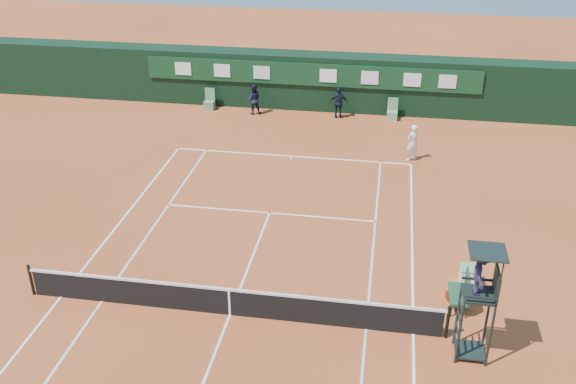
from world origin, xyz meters
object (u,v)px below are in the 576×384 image
(player_bench, at_px, (463,291))
(player, at_px, (412,143))
(tennis_net, at_px, (229,301))
(cooler, at_px, (469,276))
(umpire_chair, at_px, (480,282))

(player_bench, distance_m, player, 10.94)
(tennis_net, height_order, player, player)
(cooler, xyz_separation_m, player, (-1.77, 9.59, 0.53))
(umpire_chair, bearing_deg, player_bench, 91.78)
(cooler, relative_size, player, 0.38)
(umpire_chair, relative_size, player_bench, 2.85)
(tennis_net, height_order, player_bench, same)
(tennis_net, relative_size, cooler, 20.00)
(tennis_net, bearing_deg, player, 66.16)
(tennis_net, distance_m, umpire_chair, 7.29)
(umpire_chair, xyz_separation_m, cooler, (0.25, 3.42, -2.13))
(umpire_chair, xyz_separation_m, player, (-1.52, 13.01, -1.60))
(player_bench, bearing_deg, cooler, 75.58)
(tennis_net, height_order, umpire_chair, umpire_chair)
(player_bench, relative_size, cooler, 1.86)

